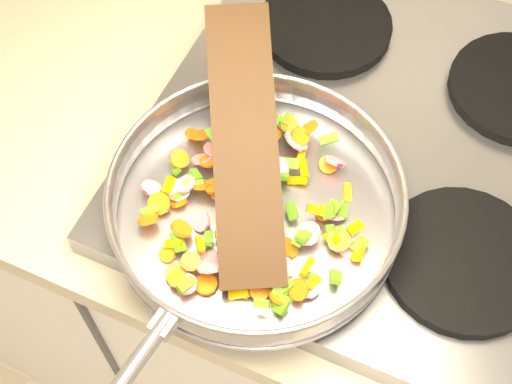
% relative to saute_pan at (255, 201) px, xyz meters
% --- Properties ---
extents(cooktop, '(0.60, 0.60, 0.04)m').
position_rel_saute_pan_xyz_m(cooktop, '(0.10, 0.19, -0.07)').
color(cooktop, '#939399').
rests_on(cooktop, counter_top).
extents(grate_fl, '(0.19, 0.19, 0.02)m').
position_rel_saute_pan_xyz_m(grate_fl, '(-0.04, 0.05, -0.04)').
color(grate_fl, black).
rests_on(grate_fl, cooktop).
extents(grate_fr, '(0.19, 0.19, 0.02)m').
position_rel_saute_pan_xyz_m(grate_fr, '(0.24, 0.05, -0.04)').
color(grate_fr, black).
rests_on(grate_fr, cooktop).
extents(grate_bl, '(0.19, 0.19, 0.02)m').
position_rel_saute_pan_xyz_m(grate_bl, '(-0.04, 0.33, -0.04)').
color(grate_bl, black).
rests_on(grate_bl, cooktop).
extents(saute_pan, '(0.38, 0.55, 0.05)m').
position_rel_saute_pan_xyz_m(saute_pan, '(0.00, 0.00, 0.00)').
color(saute_pan, '#9E9EA5').
rests_on(saute_pan, grate_fl).
extents(vegetable_heap, '(0.28, 0.28, 0.05)m').
position_rel_saute_pan_xyz_m(vegetable_heap, '(0.01, -0.01, -0.01)').
color(vegetable_heap, '#DA9902').
rests_on(vegetable_heap, saute_pan).
extents(wooden_spatula, '(0.21, 0.31, 0.13)m').
position_rel_saute_pan_xyz_m(wooden_spatula, '(-0.03, 0.04, 0.05)').
color(wooden_spatula, black).
rests_on(wooden_spatula, saute_pan).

